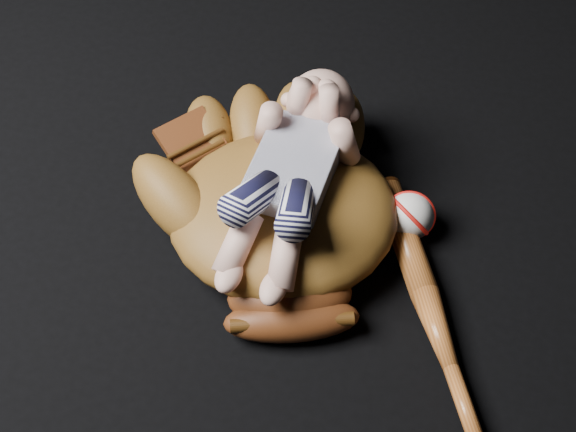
% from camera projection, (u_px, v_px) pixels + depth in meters
% --- Properties ---
extents(baseball_glove, '(0.53, 0.57, 0.15)m').
position_uv_depth(baseball_glove, '(283.00, 206.00, 1.28)').
color(baseball_glove, '#5B3813').
rests_on(baseball_glove, ground).
extents(newborn_baby, '(0.23, 0.41, 0.16)m').
position_uv_depth(newborn_baby, '(287.00, 178.00, 1.23)').
color(newborn_baby, '#D49D89').
rests_on(newborn_baby, baseball_glove).
extents(baseball_bat, '(0.21, 0.43, 0.04)m').
position_uv_depth(baseball_bat, '(430.00, 309.00, 1.23)').
color(baseball_bat, '#9E501E').
rests_on(baseball_bat, ground).
extents(baseball, '(0.10, 0.10, 0.07)m').
position_uv_depth(baseball, '(409.00, 216.00, 1.31)').
color(baseball, silver).
rests_on(baseball, ground).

